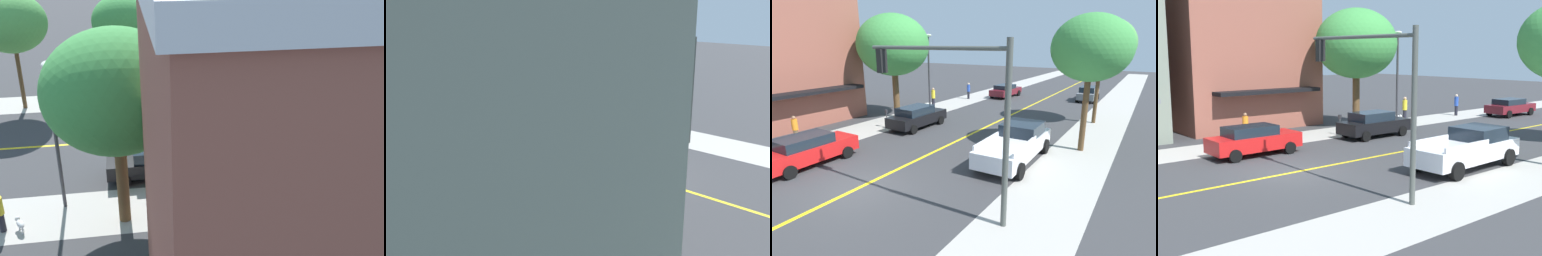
# 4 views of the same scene
# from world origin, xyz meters

# --- Properties ---
(ground_plane) EXTENTS (140.00, 140.00, 0.00)m
(ground_plane) POSITION_xyz_m (0.00, 0.00, 0.00)
(ground_plane) COLOR #38383A
(sidewalk_left) EXTENTS (3.44, 126.00, 0.01)m
(sidewalk_left) POSITION_xyz_m (-7.15, 0.00, 0.00)
(sidewalk_left) COLOR #ADA8A0
(sidewalk_left) RESTS_ON ground
(sidewalk_right) EXTENTS (3.44, 126.00, 0.01)m
(sidewalk_right) POSITION_xyz_m (7.15, 0.00, 0.00)
(sidewalk_right) COLOR #ADA8A0
(sidewalk_right) RESTS_ON ground
(road_centerline_stripe) EXTENTS (0.20, 126.00, 0.00)m
(road_centerline_stripe) POSITION_xyz_m (0.00, 0.00, 0.00)
(road_centerline_stripe) COLOR yellow
(road_centerline_stripe) RESTS_ON ground
(corner_shop_building) EXTENTS (10.35, 10.01, 10.78)m
(corner_shop_building) POSITION_xyz_m (-15.03, 4.91, 5.40)
(corner_shop_building) COLOR #935142
(corner_shop_building) RESTS_ON ground
(street_tree_left_near) EXTENTS (4.21, 4.21, 7.53)m
(street_tree_left_near) POSITION_xyz_m (7.03, 10.16, 5.72)
(street_tree_left_near) COLOR brown
(street_tree_left_near) RESTS_ON ground
(street_tree_right_corner) EXTENTS (4.57, 4.57, 7.86)m
(street_tree_right_corner) POSITION_xyz_m (6.50, 17.30, 5.90)
(street_tree_right_corner) COLOR brown
(street_tree_right_corner) RESTS_ON ground
(street_tree_left_far) EXTENTS (5.65, 5.65, 8.25)m
(street_tree_left_far) POSITION_xyz_m (-7.83, 10.60, 5.83)
(street_tree_left_far) COLOR brown
(street_tree_left_far) RESTS_ON ground
(fire_hydrant) EXTENTS (0.44, 0.24, 0.78)m
(fire_hydrant) POSITION_xyz_m (-5.83, -0.65, 0.39)
(fire_hydrant) COLOR yellow
(fire_hydrant) RESTS_ON ground
(parking_meter) EXTENTS (0.12, 0.18, 1.33)m
(parking_meter) POSITION_xyz_m (-6.15, 7.78, 0.88)
(parking_meter) COLOR #4C4C51
(parking_meter) RESTS_ON ground
(traffic_light_mast) EXTENTS (5.78, 0.32, 6.16)m
(traffic_light_mast) POSITION_xyz_m (4.60, 0.86, 4.24)
(traffic_light_mast) COLOR #474C47
(traffic_light_mast) RESTS_ON ground
(street_lamp) EXTENTS (0.70, 0.36, 6.73)m
(street_lamp) POSITION_xyz_m (-6.44, 13.26, 4.14)
(street_lamp) COLOR #38383D
(street_lamp) RESTS_ON ground
(red_sedan_left_curb) EXTENTS (2.04, 4.77, 1.56)m
(red_sedan_left_curb) POSITION_xyz_m (-4.27, 0.57, 0.82)
(red_sedan_left_curb) COLOR red
(red_sedan_left_curb) RESTS_ON ground
(black_sedan_left_curb) EXTENTS (2.09, 4.71, 1.59)m
(black_sedan_left_curb) POSITION_xyz_m (-4.27, 8.98, 0.83)
(black_sedan_left_curb) COLOR black
(black_sedan_left_curb) RESTS_ON ground
(white_pickup_truck) EXTENTS (2.51, 6.00, 1.83)m
(white_pickup_truck) POSITION_xyz_m (4.41, 6.76, 0.93)
(white_pickup_truck) COLOR silver
(white_pickup_truck) RESTS_ON ground
(pedestrian_orange_shirt) EXTENTS (0.35, 0.35, 1.65)m
(pedestrian_orange_shirt) POSITION_xyz_m (-8.56, 2.37, 0.87)
(pedestrian_orange_shirt) COLOR brown
(pedestrian_orange_shirt) RESTS_ON ground
(small_dog) EXTENTS (0.71, 0.52, 0.55)m
(small_dog) POSITION_xyz_m (-7.98, 14.89, 0.36)
(small_dog) COLOR silver
(small_dog) RESTS_ON ground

